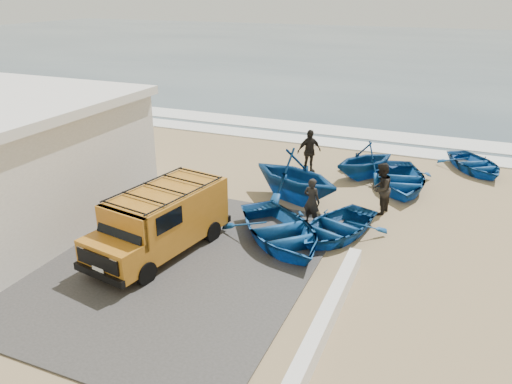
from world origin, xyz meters
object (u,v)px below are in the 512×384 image
(parapet, at_px, (329,313))
(boat_mid_left, at_px, (295,175))
(boat_near_left, at_px, (280,231))
(boat_mid_right, at_px, (400,179))
(boat_far_right, at_px, (475,164))
(van, at_px, (161,219))
(fisherman_back, at_px, (309,151))
(fisherman_front, at_px, (312,201))
(boat_far_left, at_px, (365,160))
(boat_near_right, at_px, (336,227))
(fisherman_middle, at_px, (381,189))

(parapet, relative_size, boat_mid_left, 1.55)
(boat_near_left, bearing_deg, parapet, -97.66)
(boat_mid_left, bearing_deg, boat_mid_right, -30.91)
(boat_near_left, distance_m, boat_far_right, 11.31)
(van, xyz_separation_m, fisherman_back, (2.02, 8.71, -0.13))
(boat_near_left, distance_m, fisherman_front, 1.90)
(boat_mid_left, distance_m, boat_far_left, 4.06)
(boat_near_left, height_order, boat_near_right, boat_near_left)
(boat_mid_left, xyz_separation_m, fisherman_back, (-0.43, 3.24, -0.04))
(boat_near_right, relative_size, boat_far_left, 1.18)
(fisherman_middle, bearing_deg, fisherman_back, -119.25)
(van, relative_size, fisherman_front, 3.01)
(boat_mid_left, height_order, fisherman_middle, boat_mid_left)
(fisherman_front, bearing_deg, boat_near_left, 87.59)
(boat_mid_left, distance_m, boat_far_right, 8.97)
(boat_mid_left, distance_m, fisherman_front, 2.14)
(boat_far_right, height_order, fisherman_front, fisherman_front)
(boat_near_left, relative_size, fisherman_middle, 2.24)
(boat_far_right, distance_m, fisherman_back, 7.51)
(van, height_order, fisherman_back, van)
(boat_near_left, relative_size, boat_far_right, 1.25)
(boat_mid_left, height_order, boat_far_left, boat_mid_left)
(boat_mid_right, relative_size, boat_far_right, 1.19)
(fisherman_middle, bearing_deg, boat_mid_right, -175.76)
(boat_near_left, xyz_separation_m, fisherman_back, (-1.16, 6.79, 0.53))
(boat_mid_right, height_order, fisherman_middle, fisherman_middle)
(van, bearing_deg, parapet, -5.11)
(parapet, relative_size, boat_far_left, 1.97)
(parapet, height_order, boat_near_left, boat_near_left)
(boat_mid_left, bearing_deg, fisherman_front, -124.08)
(boat_near_left, bearing_deg, boat_mid_right, 21.60)
(boat_mid_right, bearing_deg, boat_far_right, 37.24)
(boat_far_right, bearing_deg, boat_mid_left, -167.67)
(boat_near_right, bearing_deg, fisherman_back, 134.72)
(boat_near_left, distance_m, boat_mid_left, 3.66)
(fisherman_front, bearing_deg, fisherman_middle, -126.06)
(boat_far_left, bearing_deg, parapet, -46.58)
(fisherman_middle, bearing_deg, parapet, 11.87)
(boat_near_left, bearing_deg, fisherman_middle, 10.91)
(boat_near_left, distance_m, boat_far_left, 7.20)
(boat_mid_left, height_order, boat_far_right, boat_mid_left)
(boat_near_left, relative_size, boat_near_right, 1.20)
(van, xyz_separation_m, boat_far_left, (4.44, 9.00, -0.31))
(boat_far_left, distance_m, fisherman_back, 2.44)
(fisherman_middle, bearing_deg, boat_near_right, -10.04)
(van, distance_m, boat_near_left, 3.78)
(parapet, bearing_deg, boat_far_right, 76.49)
(boat_mid_left, xyz_separation_m, fisherman_front, (1.21, -1.75, -0.18))
(boat_far_right, bearing_deg, parapet, -135.24)
(boat_near_left, xyz_separation_m, fisherman_middle, (2.52, 3.58, 0.52))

